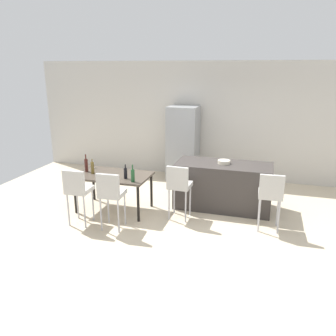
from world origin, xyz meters
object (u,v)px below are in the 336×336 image
dining_table (113,178)px  refrigerator (183,143)px  dining_chair_near (77,188)px  wine_bottle_inner (133,175)px  wine_bottle_end (93,168)px  wine_bottle_corner (126,173)px  bar_chair_middle (271,193)px  bar_chair_left (179,184)px  wine_bottle_left (86,165)px  dining_chair_far (111,192)px  kitchen_island (223,186)px  fruit_bowl (224,162)px  wine_glass_middle (93,162)px

dining_table → refrigerator: (0.82, 2.31, 0.25)m
dining_table → dining_chair_near: size_ratio=1.36×
wine_bottle_inner → wine_bottle_end: bearing=166.1°
dining_table → wine_bottle_corner: (0.33, -0.16, 0.17)m
bar_chair_middle → bar_chair_left: bearing=-180.0°
dining_table → wine_bottle_inner: size_ratio=4.40×
wine_bottle_end → wine_bottle_inner: 0.97m
dining_chair_near → wine_bottle_corner: size_ratio=3.84×
wine_bottle_end → wine_bottle_left: wine_bottle_left is taller
bar_chair_middle → dining_chair_far: size_ratio=1.00×
kitchen_island → dining_chair_near: bearing=-146.9°
dining_table → dining_chair_far: dining_chair_far is taller
dining_table → dining_chair_far: 0.85m
kitchen_island → wine_bottle_end: 2.62m
kitchen_island → wine_bottle_left: wine_bottle_left is taller
dining_chair_far → wine_bottle_inner: wine_bottle_inner is taller
wine_bottle_inner → refrigerator: size_ratio=0.18×
kitchen_island → fruit_bowl: fruit_bowl is taller
bar_chair_left → bar_chair_middle: same height
wine_bottle_corner → wine_bottle_left: bearing=168.5°
dining_chair_near → dining_table: bearing=67.9°
kitchen_island → wine_bottle_end: wine_bottle_end is taller
wine_bottle_inner → wine_bottle_corner: size_ratio=1.19×
wine_bottle_corner → refrigerator: 2.52m
wine_bottle_end → refrigerator: refrigerator is taller
kitchen_island → dining_chair_far: bearing=-138.2°
wine_bottle_left → wine_glass_middle: size_ratio=2.04×
wine_bottle_end → refrigerator: 2.67m
bar_chair_middle → dining_chair_far: same height
wine_glass_middle → wine_bottle_inner: bearing=-27.7°
kitchen_island → wine_glass_middle: 2.71m
dining_chair_near → bar_chair_middle: bearing=12.8°
wine_bottle_end → wine_glass_middle: size_ratio=1.68×
bar_chair_middle → refrigerator: refrigerator is taller
kitchen_island → bar_chair_left: bearing=-131.5°
dining_chair_near → wine_bottle_left: size_ratio=2.96×
dining_chair_near → wine_glass_middle: (-0.28, 1.09, 0.17)m
dining_chair_far → wine_bottle_corner: bearing=89.2°
wine_bottle_left → wine_bottle_end: bearing=-24.3°
kitchen_island → fruit_bowl: (-0.00, 0.01, 0.50)m
bar_chair_left → fruit_bowl: (0.70, 0.80, 0.26)m
wine_bottle_corner → wine_glass_middle: (-0.94, 0.47, 0.02)m
dining_chair_near → refrigerator: refrigerator is taller
bar_chair_left → fruit_bowl: size_ratio=4.33×
wine_bottle_left → bar_chair_middle: bearing=-1.2°
dining_table → wine_bottle_left: bearing=177.3°
fruit_bowl → wine_glass_middle: bearing=-170.3°
dining_chair_far → wine_bottle_corner: size_ratio=3.84×
wine_bottle_left → refrigerator: 2.69m
dining_chair_far → kitchen_island: bearing=41.8°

